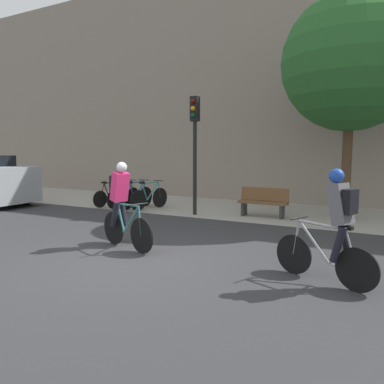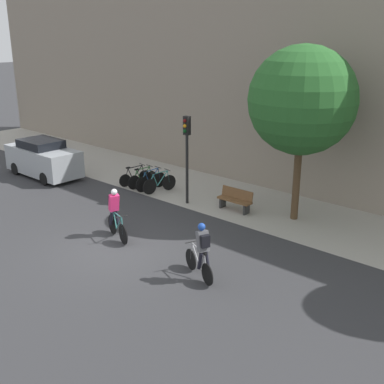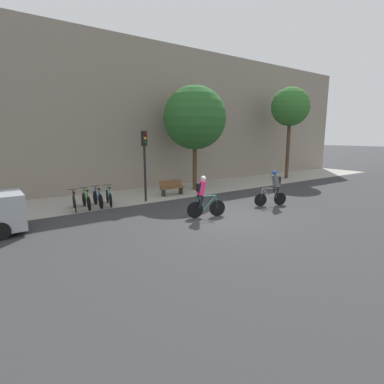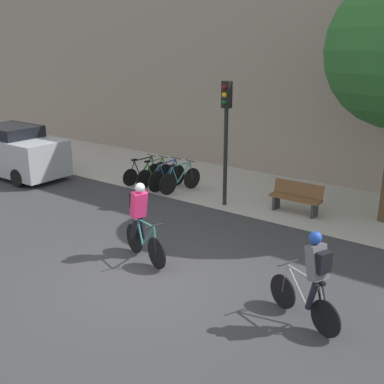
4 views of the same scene
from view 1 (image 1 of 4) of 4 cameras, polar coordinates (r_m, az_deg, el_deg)
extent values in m
plane|color=#333335|center=(7.13, -9.06, -10.26)|extent=(200.00, 200.00, 0.00)
cube|color=#A39E93|center=(13.04, 9.12, -2.70)|extent=(44.00, 4.50, 0.01)
cube|color=gray|center=(15.55, 12.61, 16.23)|extent=(44.00, 0.60, 9.49)
cylinder|color=black|center=(7.50, -7.71, -6.61)|extent=(0.69, 0.26, 0.71)
cylinder|color=black|center=(8.32, -11.85, -5.40)|extent=(0.69, 0.26, 0.71)
cylinder|color=teal|center=(7.72, -9.26, -4.14)|extent=(0.54, 0.21, 0.62)
cylinder|color=teal|center=(8.03, -10.78, -3.87)|extent=(0.26, 0.12, 0.58)
cylinder|color=teal|center=(7.76, -9.76, -1.96)|extent=(0.73, 0.27, 0.07)
cylinder|color=teal|center=(8.15, -11.09, -5.69)|extent=(0.40, 0.16, 0.05)
cylinder|color=teal|center=(8.19, -11.56, -3.62)|extent=(0.21, 0.10, 0.56)
cylinder|color=teal|center=(7.47, -7.93, -4.39)|extent=(0.12, 0.07, 0.58)
cylinder|color=black|center=(7.45, -8.15, -1.85)|extent=(0.17, 0.45, 0.03)
cube|color=black|center=(8.07, -11.26, -1.50)|extent=(0.21, 0.14, 0.06)
cube|color=#E52866|center=(7.95, -10.92, 0.79)|extent=(0.40, 0.40, 0.63)
sphere|color=silver|center=(7.85, -10.67, 3.73)|extent=(0.28, 0.28, 0.22)
cylinder|color=black|center=(8.01, -11.69, -3.34)|extent=(0.30, 0.19, 0.56)
cylinder|color=black|center=(8.12, -10.38, -3.18)|extent=(0.26, 0.18, 0.56)
cube|color=black|center=(8.06, -11.47, 1.21)|extent=(0.21, 0.29, 0.36)
cylinder|color=black|center=(6.46, 15.22, -9.15)|extent=(0.62, 0.28, 0.65)
cylinder|color=black|center=(5.95, 23.83, -10.82)|extent=(0.62, 0.28, 0.65)
cylinder|color=#99999E|center=(6.20, 18.07, -7.20)|extent=(0.56, 0.25, 0.62)
cylinder|color=#99999E|center=(6.02, 21.28, -7.89)|extent=(0.27, 0.14, 0.58)
cylinder|color=#99999E|center=(6.09, 19.10, -4.77)|extent=(0.75, 0.33, 0.07)
cylinder|color=#99999E|center=(6.04, 21.98, -10.55)|extent=(0.41, 0.19, 0.05)
cylinder|color=#99999E|center=(5.92, 23.11, -8.11)|extent=(0.22, 0.11, 0.56)
cylinder|color=#99999E|center=(6.37, 15.61, -6.70)|extent=(0.13, 0.08, 0.59)
cylinder|color=black|center=(6.28, 16.02, -3.82)|extent=(0.20, 0.44, 0.03)
cube|color=black|center=(5.89, 22.41, -5.01)|extent=(0.22, 0.15, 0.06)
cube|color=#5B5B60|center=(5.89, 21.68, -1.73)|extent=(0.42, 0.42, 0.63)
sphere|color=#1E47AD|center=(5.89, 21.16, 2.30)|extent=(0.29, 0.29, 0.22)
cylinder|color=black|center=(6.06, 22.37, -7.07)|extent=(0.30, 0.20, 0.56)
cylinder|color=black|center=(5.87, 21.37, -7.45)|extent=(0.26, 0.19, 0.56)
cube|color=black|center=(5.82, 22.91, -1.38)|extent=(0.23, 0.29, 0.36)
cylinder|color=black|center=(14.44, -10.54, -0.66)|extent=(0.14, 0.60, 0.61)
cylinder|color=black|center=(13.77, -13.82, -1.07)|extent=(0.14, 0.60, 0.61)
cylinder|color=black|center=(14.18, -11.65, 0.34)|extent=(0.14, 0.58, 0.62)
cylinder|color=black|center=(13.93, -12.87, 0.15)|extent=(0.09, 0.27, 0.58)
cylinder|color=black|center=(14.08, -12.03, 1.44)|extent=(0.17, 0.78, 0.07)
cylinder|color=black|center=(13.90, -13.14, -1.01)|extent=(0.10, 0.42, 0.05)
cylinder|color=black|center=(13.80, -13.55, 0.10)|extent=(0.07, 0.22, 0.56)
cylinder|color=black|center=(14.38, -10.69, 0.47)|extent=(0.06, 0.12, 0.59)
cylinder|color=black|center=(14.33, -10.85, 1.77)|extent=(0.46, 0.11, 0.03)
cube|color=black|center=(13.83, -13.27, 1.43)|extent=(0.11, 0.21, 0.06)
cylinder|color=black|center=(14.13, -8.96, -0.65)|extent=(0.08, 0.67, 0.67)
cylinder|color=black|center=(13.37, -11.84, -1.10)|extent=(0.08, 0.67, 0.67)
cylinder|color=#2D6B33|center=(13.84, -9.93, 0.36)|extent=(0.08, 0.57, 0.62)
cylinder|color=#2D6B33|center=(13.56, -10.99, 0.15)|extent=(0.06, 0.27, 0.58)
cylinder|color=#2D6B33|center=(13.73, -10.26, 1.49)|extent=(0.09, 0.77, 0.07)
cylinder|color=#2D6B33|center=(13.52, -11.24, -1.04)|extent=(0.06, 0.42, 0.05)
cylinder|color=#2D6B33|center=(13.41, -11.59, 0.11)|extent=(0.05, 0.22, 0.56)
cylinder|color=#2D6B33|center=(14.07, -9.09, 0.50)|extent=(0.04, 0.12, 0.59)
cylinder|color=black|center=(14.01, -9.22, 1.83)|extent=(0.46, 0.06, 0.03)
cube|color=black|center=(13.44, -11.35, 1.48)|extent=(0.09, 0.20, 0.06)
cylinder|color=black|center=(13.81, -7.08, -0.69)|extent=(0.08, 0.71, 0.71)
cylinder|color=black|center=(13.01, -9.97, -1.16)|extent=(0.08, 0.71, 0.71)
cylinder|color=#1E478C|center=(13.50, -8.04, 0.34)|extent=(0.08, 0.58, 0.62)
cylinder|color=#1E478C|center=(13.21, -9.12, 0.12)|extent=(0.06, 0.27, 0.58)
cylinder|color=#1E478C|center=(13.39, -8.38, 1.50)|extent=(0.09, 0.78, 0.07)
cylinder|color=#1E478C|center=(13.17, -9.36, -1.10)|extent=(0.06, 0.42, 0.05)
cylinder|color=#1E478C|center=(13.05, -9.72, 0.08)|extent=(0.05, 0.22, 0.56)
cylinder|color=#1E478C|center=(13.74, -7.20, 0.49)|extent=(0.04, 0.12, 0.59)
cylinder|color=black|center=(13.68, -7.33, 1.85)|extent=(0.46, 0.06, 0.03)
cube|color=black|center=(13.09, -9.47, 1.49)|extent=(0.09, 0.20, 0.06)
cylinder|color=black|center=(13.45, -4.91, -0.86)|extent=(0.17, 0.70, 0.71)
cylinder|color=black|center=(12.73, -8.20, -1.31)|extent=(0.17, 0.70, 0.71)
cylinder|color=teal|center=(13.17, -6.00, 0.20)|extent=(0.15, 0.57, 0.62)
cylinder|color=teal|center=(12.90, -7.22, -0.01)|extent=(0.09, 0.27, 0.58)
cylinder|color=teal|center=(13.06, -6.37, 1.40)|extent=(0.19, 0.77, 0.07)
cylinder|color=teal|center=(12.87, -7.51, -1.26)|extent=(0.11, 0.42, 0.05)
cylinder|color=teal|center=(12.76, -7.91, -0.05)|extent=(0.07, 0.22, 0.56)
cylinder|color=teal|center=(13.39, -5.04, 0.35)|extent=(0.06, 0.12, 0.59)
cylinder|color=black|center=(13.33, -5.18, 1.75)|extent=(0.46, 0.12, 0.03)
cube|color=black|center=(12.79, -7.62, 1.39)|extent=(0.12, 0.21, 0.06)
cylinder|color=black|center=(11.77, 0.43, 5.43)|extent=(0.12, 0.12, 3.69)
cube|color=black|center=(11.83, 0.44, 12.55)|extent=(0.26, 0.20, 0.76)
sphere|color=#590C0C|center=(11.75, 0.15, 13.63)|extent=(0.15, 0.15, 0.15)
sphere|color=orange|center=(11.72, 0.15, 12.61)|extent=(0.15, 0.15, 0.15)
sphere|color=#0C4719|center=(11.70, 0.15, 11.60)|extent=(0.15, 0.15, 0.15)
cube|color=brown|center=(11.65, 10.73, -1.58)|extent=(1.50, 0.40, 0.08)
cube|color=brown|center=(11.79, 11.01, -0.32)|extent=(1.50, 0.12, 0.40)
cube|color=#2D2D2D|center=(11.87, 7.93, -2.49)|extent=(0.08, 0.36, 0.45)
cube|color=#2D2D2D|center=(11.52, 13.56, -2.87)|extent=(0.08, 0.36, 0.45)
cylinder|color=black|center=(15.50, -23.96, -0.60)|extent=(0.62, 0.20, 0.62)
cylinder|color=#4C3823|center=(11.94, 22.49, 3.96)|extent=(0.28, 0.28, 3.27)
sphere|color=#286028|center=(12.20, 23.09, 17.78)|extent=(3.95, 3.95, 3.95)
camera|label=2|loc=(9.67, 146.34, 25.05)|focal=45.00mm
camera|label=3|loc=(13.12, -79.25, 7.44)|focal=28.00mm
camera|label=4|loc=(3.67, 153.10, 42.81)|focal=45.00mm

